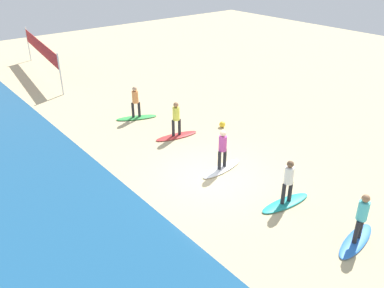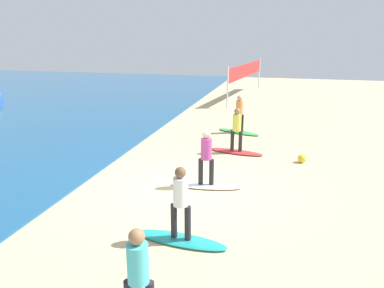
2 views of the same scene
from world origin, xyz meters
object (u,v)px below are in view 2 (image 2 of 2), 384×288
object	(u,v)px
surfboard_red	(236,152)
surfboard_green	(239,132)
surfboard_teal	(181,240)
surfboard_white	(206,186)
surfer_green	(239,111)
beach_ball	(302,158)
surfer_white	(206,154)
volleyball_net	(246,72)
surfer_teal	(181,198)
surfer_blue	(138,272)
surfer_red	(237,126)

from	to	relation	value
surfboard_red	surfboard_green	size ratio (longest dim) A/B	1.00
surfboard_teal	surfboard_white	bearing A→B (deg)	-81.45
surfer_green	beach_ball	world-z (taller)	surfer_green
surfer_white	surfboard_red	bearing A→B (deg)	-6.37
surfboard_green	volleyball_net	bearing A→B (deg)	-62.24
surfboard_teal	surfer_teal	bearing A→B (deg)	96.24
surfer_green	beach_ball	bearing A→B (deg)	-143.08
volleyball_net	surfer_blue	bearing A→B (deg)	-177.35
surfboard_red	surfer_green	xyz separation A→B (m)	(3.05, 0.30, 0.99)
surfer_red	surfer_green	distance (m)	3.06
surfboard_white	volleyball_net	distance (m)	17.01
surfboard_green	volleyball_net	world-z (taller)	volleyball_net
surfer_blue	surfer_green	bearing A→B (deg)	0.67
surfer_red	beach_ball	world-z (taller)	surfer_red
surfer_green	surfer_teal	bearing A→B (deg)	-179.81
beach_ball	volleyball_net	bearing A→B (deg)	14.56
surfboard_teal	surfboard_green	xyz separation A→B (m)	(9.74, 0.03, 0.00)
surfer_blue	surfer_red	size ratio (longest dim) A/B	1.00
beach_ball	surfboard_green	bearing A→B (deg)	36.92
surfboard_teal	surfer_green	bearing A→B (deg)	-83.57
surfboard_white	surfer_white	size ratio (longest dim) A/B	1.28
surfer_white	surfboard_white	bearing A→B (deg)	0.00
surfer_white	surfer_green	bearing A→B (deg)	-0.82
surfer_blue	surfboard_green	xyz separation A→B (m)	(12.37, 0.14, -0.99)
surfer_white	beach_ball	world-z (taller)	surfer_white
surfer_green	surfboard_green	bearing A→B (deg)	7.13
surfer_teal	surfboard_green	distance (m)	9.79
surfer_green	volleyball_net	distance (m)	10.37
surfboard_red	surfer_blue	bearing A→B (deg)	99.44
surfboard_red	beach_ball	xyz separation A→B (m)	(-0.56, -2.40, 0.11)
surfer_teal	surfer_green	world-z (taller)	same
surfboard_teal	surfboard_white	distance (m)	3.14
surfboard_teal	beach_ball	xyz separation A→B (m)	(6.14, -2.67, 0.11)
surfboard_green	beach_ball	distance (m)	4.51
surfer_teal	surfboard_red	bearing A→B (deg)	-2.31
surfboard_white	surfboard_red	bearing A→B (deg)	-102.25
surfboard_white	beach_ball	size ratio (longest dim) A/B	6.99
surfer_red	volleyball_net	xyz separation A→B (m)	(13.35, 1.21, 0.75)
surfer_red	volleyball_net	size ratio (longest dim) A/B	0.18
surfboard_teal	surfer_white	world-z (taller)	surfer_white
surfer_teal	surfer_red	distance (m)	6.70
surfboard_teal	surfer_red	size ratio (longest dim) A/B	1.28
surfboard_teal	surfboard_white	world-z (taller)	same
surfboard_white	beach_ball	xyz separation A→B (m)	(3.00, -2.80, 0.11)
surfer_green	beach_ball	xyz separation A→B (m)	(-3.60, -2.71, -0.89)
surfboard_red	surfer_green	distance (m)	3.22
volleyball_net	surfer_green	bearing A→B (deg)	-174.98
surfer_teal	surfboard_white	bearing A→B (deg)	2.31
surfboard_white	surfer_green	world-z (taller)	surfer_green
surfboard_teal	surfer_red	world-z (taller)	surfer_red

